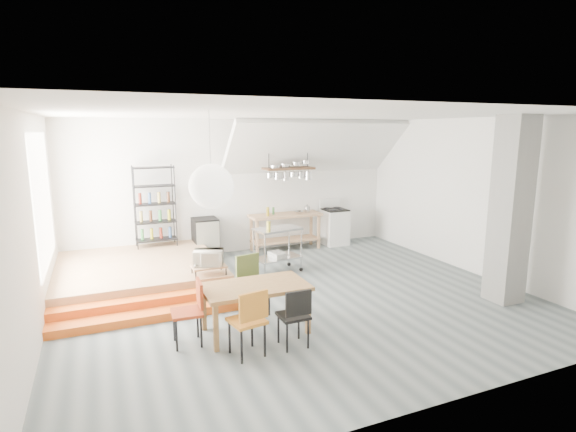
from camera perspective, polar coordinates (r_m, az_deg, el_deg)
name	(u,v)px	position (r m, az deg, el deg)	size (l,w,h in m)	color
floor	(297,298)	(8.14, 1.15, -10.37)	(8.00, 8.00, 0.00)	#566063
wall_back	(238,187)	(10.96, -6.38, 3.71)	(8.00, 0.04, 3.20)	silver
wall_left	(32,230)	(7.09, -29.74, -1.51)	(0.04, 7.00, 3.20)	silver
wall_right	(474,197)	(10.02, 22.54, 2.29)	(0.04, 7.00, 3.20)	silver
ceiling	(298,114)	(7.59, 1.24, 12.78)	(8.00, 7.00, 0.02)	white
slope_ceiling	(316,147)	(10.99, 3.57, 8.75)	(4.40, 1.80, 0.15)	white
window_pane	(43,200)	(8.53, -28.65, 1.81)	(0.02, 2.50, 2.20)	white
platform	(139,272)	(9.34, -18.37, -6.81)	(3.00, 3.00, 0.40)	#A77E53
step_lower	(151,316)	(7.56, -16.98, -12.02)	(3.00, 0.35, 0.13)	orange
step_upper	(149,304)	(7.86, -17.29, -10.63)	(3.00, 0.35, 0.27)	orange
concrete_column	(510,211)	(8.51, 26.41, 0.62)	(0.50, 0.50, 3.20)	gray
kitchen_counter	(285,225)	(11.16, -0.34, -1.17)	(1.80, 0.60, 0.91)	#A77E53
stove	(335,226)	(11.79, 5.93, -1.29)	(0.60, 0.60, 1.18)	white
pot_rack	(290,172)	(10.76, 0.26, 5.66)	(1.20, 0.50, 1.43)	#402A19
wire_shelving	(155,205)	(10.30, -16.56, 1.35)	(0.88, 0.38, 1.80)	black
microwave_shelf	(209,266)	(8.21, -10.03, -6.30)	(0.60, 0.40, 0.16)	#A77E53
paper_lantern	(211,186)	(6.12, -9.72, 3.73)	(0.60, 0.60, 0.60)	white
dining_table	(255,290)	(6.65, -4.19, -9.37)	(1.53, 0.86, 0.72)	brown
chair_mustard	(249,317)	(5.98, -4.92, -12.68)	(0.50, 0.50, 0.94)	#C67622
chair_black	(295,313)	(6.22, 0.93, -12.17)	(0.39, 0.39, 0.85)	black
chair_olive	(251,279)	(7.35, -4.68, -7.99)	(0.52, 0.52, 0.96)	#51612E
chair_red	(192,307)	(6.47, -12.10, -11.21)	(0.44, 0.44, 0.90)	#A53717
rolling_cart	(277,244)	(9.38, -1.35, -3.54)	(1.04, 0.70, 0.95)	silver
mini_fridge	(206,238)	(10.65, -10.43, -2.78)	(0.55, 0.55, 0.94)	black
microwave	(208,258)	(8.17, -10.07, -5.23)	(0.51, 0.35, 0.28)	beige
bowl	(299,212)	(11.19, 1.39, 0.49)	(0.23, 0.23, 0.06)	silver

